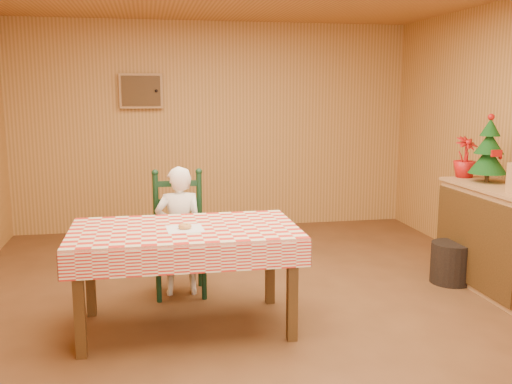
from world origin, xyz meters
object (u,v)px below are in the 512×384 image
(ladder_chair, at_px, (179,236))
(shelf_unit, at_px, (498,238))
(christmas_tree, at_px, (489,151))
(storage_bin, at_px, (451,263))
(dining_table, at_px, (185,238))
(seated_child, at_px, (179,231))

(ladder_chair, distance_m, shelf_unit, 2.82)
(ladder_chair, height_order, shelf_unit, ladder_chair)
(shelf_unit, height_order, christmas_tree, christmas_tree)
(christmas_tree, relative_size, storage_bin, 1.65)
(dining_table, relative_size, seated_child, 1.47)
(shelf_unit, bearing_deg, storage_bin, 143.88)
(dining_table, relative_size, storage_bin, 4.40)
(christmas_tree, bearing_deg, seated_child, 177.03)
(ladder_chair, relative_size, storage_bin, 2.87)
(christmas_tree, bearing_deg, dining_table, -168.16)
(storage_bin, bearing_deg, christmas_tree, 4.57)
(storage_bin, bearing_deg, dining_table, -167.25)
(ladder_chair, relative_size, christmas_tree, 1.74)
(shelf_unit, distance_m, storage_bin, 0.47)
(ladder_chair, bearing_deg, storage_bin, -5.24)
(seated_child, height_order, storage_bin, seated_child)
(dining_table, distance_m, ladder_chair, 0.81)
(christmas_tree, bearing_deg, ladder_chair, 175.86)
(dining_table, height_order, seated_child, seated_child)
(storage_bin, bearing_deg, shelf_unit, -36.12)
(shelf_unit, xyz_separation_m, christmas_tree, (0.01, 0.25, 0.74))
(seated_child, height_order, christmas_tree, christmas_tree)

